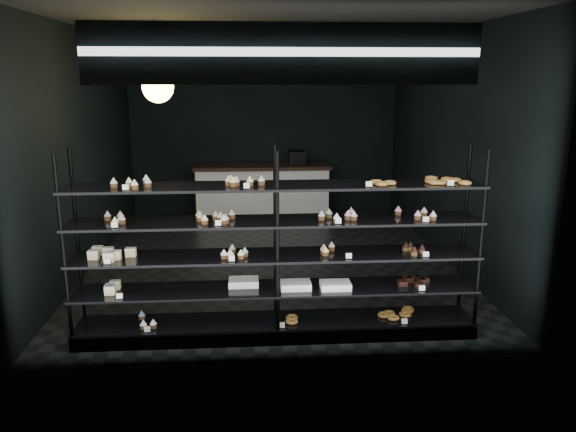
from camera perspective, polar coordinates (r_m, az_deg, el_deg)
The scene contains 5 objects.
room at distance 7.78m, azimuth -1.80°, elevation 6.88°, with size 5.01×6.01×3.20m.
display_shelf at distance 5.62m, azimuth -1.44°, elevation -6.19°, with size 4.00×0.50×1.91m.
signage at distance 4.80m, azimuth -0.45°, elevation 16.17°, with size 3.30×0.05×0.50m.
pendant_lamp at distance 6.65m, azimuth -13.09°, elevation 12.66°, with size 0.35×0.35×0.91m.
service_counter at distance 10.43m, azimuth -2.56°, elevation 2.60°, with size 2.50×0.65×1.23m.
Camera 1 is at (-0.30, -7.71, 2.57)m, focal length 35.00 mm.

